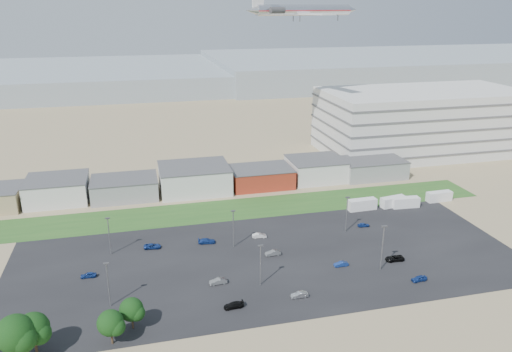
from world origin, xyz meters
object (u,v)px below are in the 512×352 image
object	(u,v)px
parked_car_8	(364,225)
box_trailer_a	(362,204)
parked_car_11	(259,236)
parked_car_4	(218,281)
parked_car_6	(207,241)
parked_car_3	(234,305)
parked_car_13	(299,295)
parked_car_0	(394,258)
parked_car_7	(273,253)
airliner	(304,10)
parked_car_5	(88,275)
parked_car_2	(419,278)
parked_car_1	(341,264)
parked_car_9	(152,246)

from	to	relation	value
parked_car_8	box_trailer_a	bearing A→B (deg)	-18.86
box_trailer_a	parked_car_11	xyz separation A→B (m)	(-34.01, -10.99, -1.00)
parked_car_4	parked_car_6	size ratio (longest dim) A/B	0.88
parked_car_3	parked_car_13	bearing A→B (deg)	87.75
parked_car_0	parked_car_7	distance (m)	28.76
airliner	parked_car_6	xyz separation A→B (m)	(-45.23, -60.39, -54.88)
parked_car_3	parked_car_6	bearing A→B (deg)	177.99
parked_car_0	parked_car_4	world-z (taller)	parked_car_4
parked_car_0	parked_car_11	bearing A→B (deg)	-123.01
parked_car_4	parked_car_5	world-z (taller)	parked_car_4
airliner	parked_car_7	bearing A→B (deg)	-128.37
airliner	parked_car_11	xyz separation A→B (m)	(-31.51, -60.54, -54.90)
parked_car_3	parked_car_2	bearing A→B (deg)	86.47
parked_car_2	parked_car_5	world-z (taller)	parked_car_2
parked_car_0	parked_car_5	xyz separation A→B (m)	(-69.67, 9.43, -0.03)
parked_car_13	parked_car_1	bearing A→B (deg)	125.76
parked_car_13	parked_car_11	bearing A→B (deg)	-178.62
airliner	parked_car_6	distance (m)	93.30
box_trailer_a	parked_car_13	world-z (taller)	box_trailer_a
parked_car_1	parked_car_7	size ratio (longest dim) A/B	0.88
parked_car_4	parked_car_8	size ratio (longest dim) A/B	1.21
box_trailer_a	parked_car_4	xyz separation A→B (m)	(-48.26, -30.73, -0.98)
box_trailer_a	parked_car_8	xyz separation A→B (m)	(-4.78, -11.20, -1.07)
parked_car_3	parked_car_6	xyz separation A→B (m)	(-0.95, 29.54, 0.04)
box_trailer_a	parked_car_11	world-z (taller)	box_trailer_a
parked_car_2	parked_car_13	distance (m)	27.51
parked_car_2	parked_car_5	bearing A→B (deg)	-110.66
parked_car_4	parked_car_13	world-z (taller)	parked_car_4
parked_car_13	parked_car_2	bearing A→B (deg)	88.80
parked_car_9	parked_car_8	bearing A→B (deg)	-83.78
parked_car_3	parked_car_13	world-z (taller)	parked_car_13
parked_car_5	parked_car_9	size ratio (longest dim) A/B	0.82
box_trailer_a	parked_car_6	world-z (taller)	box_trailer_a
airliner	parked_car_13	size ratio (longest dim) A/B	12.78
parked_car_3	parked_car_11	xyz separation A→B (m)	(12.77, 29.38, 0.02)
parked_car_1	parked_car_4	xyz separation A→B (m)	(-28.89, -0.79, 0.08)
box_trailer_a	parked_car_4	distance (m)	57.23
parked_car_9	airliner	bearing A→B (deg)	-37.37
box_trailer_a	parked_car_9	bearing A→B (deg)	-172.69
airliner	parked_car_13	xyz separation A→B (m)	(-30.37, -89.54, -54.92)
airliner	parked_car_1	world-z (taller)	airliner
parked_car_3	parked_car_0	bearing A→B (deg)	99.72
parked_car_0	parked_car_4	size ratio (longest dim) A/B	1.16
parked_car_1	parked_car_5	world-z (taller)	parked_car_5
parked_car_0	parked_car_13	xyz separation A→B (m)	(-26.80, -9.44, -0.02)
parked_car_11	parked_car_9	bearing A→B (deg)	95.54
parked_car_2	parked_car_11	bearing A→B (deg)	-141.03
parked_car_6	parked_car_11	world-z (taller)	parked_car_6
parked_car_0	parked_car_11	size ratio (longest dim) A/B	1.20
parked_car_5	airliner	bearing A→B (deg)	136.49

